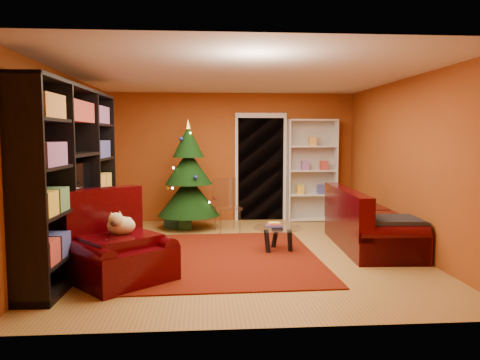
{
  "coord_description": "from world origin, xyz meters",
  "views": [
    {
      "loc": [
        -0.54,
        -6.78,
        1.72
      ],
      "look_at": [
        0.0,
        0.4,
        1.05
      ],
      "focal_mm": 35.0,
      "sensor_mm": 36.0,
      "label": 1
    }
  ],
  "objects": [
    {
      "name": "gift_box_teal",
      "position": [
        -1.14,
        2.05,
        0.15
      ],
      "size": [
        0.37,
        0.37,
        0.3
      ],
      "primitive_type": "cube",
      "rotation": [
        0.0,
        0.0,
        -0.24
      ],
      "color": "#236C6D",
      "rests_on": "floor"
    },
    {
      "name": "christmas_tree",
      "position": [
        -0.85,
        1.92,
        1.0
      ],
      "size": [
        1.37,
        1.37,
        2.06
      ],
      "primitive_type": null,
      "rotation": [
        0.0,
        0.0,
        -0.21
      ],
      "color": "black",
      "rests_on": "floor"
    },
    {
      "name": "dog",
      "position": [
        -1.55,
        -1.16,
        0.65
      ],
      "size": [
        0.5,
        0.49,
        0.29
      ],
      "primitive_type": null,
      "rotation": [
        0.0,
        0.0,
        0.71
      ],
      "color": "beige",
      "rests_on": "armchair"
    },
    {
      "name": "doorway",
      "position": [
        0.6,
        2.73,
        1.05
      ],
      "size": [
        1.06,
        0.6,
        2.16
      ],
      "primitive_type": null,
      "color": "black",
      "rests_on": "floor"
    },
    {
      "name": "coffee_table",
      "position": [
        0.54,
        0.06,
        0.19
      ],
      "size": [
        0.73,
        0.73,
        0.45
      ],
      "primitive_type": null,
      "rotation": [
        0.0,
        0.0,
        0.02
      ],
      "color": "gray",
      "rests_on": "rug"
    },
    {
      "name": "white_bookshelf",
      "position": [
        1.63,
        2.57,
        1.03
      ],
      "size": [
        0.99,
        0.37,
        2.12
      ],
      "primitive_type": null,
      "rotation": [
        0.0,
        0.0,
        -0.02
      ],
      "color": "white",
      "rests_on": "floor"
    },
    {
      "name": "media_unit",
      "position": [
        -2.27,
        -0.59,
        1.18
      ],
      "size": [
        0.57,
        3.09,
        2.36
      ],
      "primitive_type": null,
      "rotation": [
        0.0,
        0.0,
        -0.03
      ],
      "color": "black",
      "rests_on": "floor"
    },
    {
      "name": "rug",
      "position": [
        -0.3,
        -0.24,
        0.01
      ],
      "size": [
        2.76,
        3.19,
        0.02
      ],
      "primitive_type": "cube",
      "rotation": [
        0.0,
        0.0,
        0.02
      ],
      "color": "#5D1507",
      "rests_on": "floor"
    },
    {
      "name": "ceiling",
      "position": [
        0.0,
        0.0,
        2.62
      ],
      "size": [
        5.0,
        5.5,
        0.05
      ],
      "primitive_type": "cube",
      "color": "silver",
      "rests_on": "wall_back"
    },
    {
      "name": "acrylic_chair",
      "position": [
        -0.14,
        1.59,
        0.43
      ],
      "size": [
        0.55,
        0.58,
        0.87
      ],
      "primitive_type": null,
      "rotation": [
        0.0,
        0.0,
        0.24
      ],
      "color": "#66605B",
      "rests_on": "rug"
    },
    {
      "name": "sofa",
      "position": [
        2.02,
        0.18,
        0.47
      ],
      "size": [
        1.09,
        2.23,
        0.94
      ],
      "primitive_type": null,
      "rotation": [
        0.0,
        0.0,
        1.52
      ],
      "color": "black",
      "rests_on": "rug"
    },
    {
      "name": "wall_left",
      "position": [
        -2.52,
        0.0,
        1.3
      ],
      "size": [
        0.05,
        5.5,
        2.6
      ],
      "primitive_type": "cube",
      "color": "#964517",
      "rests_on": "ground"
    },
    {
      "name": "wall_right",
      "position": [
        2.52,
        0.0,
        1.3
      ],
      "size": [
        0.05,
        5.5,
        2.6
      ],
      "primitive_type": "cube",
      "color": "#964517",
      "rests_on": "ground"
    },
    {
      "name": "gift_box_green",
      "position": [
        -0.93,
        1.86,
        0.12
      ],
      "size": [
        0.26,
        0.26,
        0.23
      ],
      "primitive_type": "cube",
      "rotation": [
        0.0,
        0.0,
        0.16
      ],
      "color": "#20612E",
      "rests_on": "floor"
    },
    {
      "name": "wall_back",
      "position": [
        0.0,
        2.77,
        1.3
      ],
      "size": [
        5.0,
        0.05,
        2.6
      ],
      "primitive_type": "cube",
      "color": "#964517",
      "rests_on": "ground"
    },
    {
      "name": "gift_box_red",
      "position": [
        -1.17,
        2.59,
        0.12
      ],
      "size": [
        0.28,
        0.28,
        0.23
      ],
      "primitive_type": "cube",
      "rotation": [
        0.0,
        0.0,
        0.23
      ],
      "color": "maroon",
      "rests_on": "floor"
    },
    {
      "name": "armchair",
      "position": [
        -1.55,
        -1.23,
        0.44
      ],
      "size": [
        1.58,
        1.58,
        0.88
      ],
      "primitive_type": null,
      "rotation": [
        0.0,
        0.0,
        0.71
      ],
      "color": "black",
      "rests_on": "rug"
    },
    {
      "name": "floor",
      "position": [
        0.0,
        0.0,
        -0.03
      ],
      "size": [
        5.0,
        5.5,
        0.05
      ],
      "primitive_type": "cube",
      "color": "olive",
      "rests_on": "ground"
    }
  ]
}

